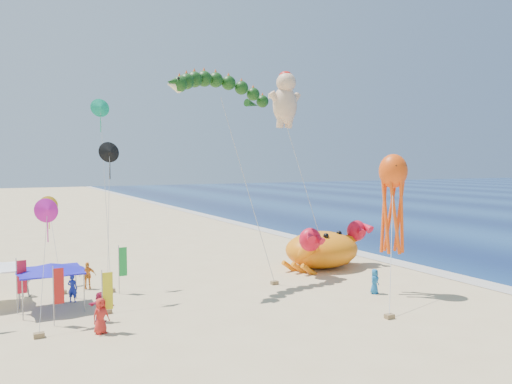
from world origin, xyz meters
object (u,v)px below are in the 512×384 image
at_px(crab_inflatable, 323,248).
at_px(cherub_kite, 285,98).
at_px(dragon_kite, 219,91).
at_px(canopy_blue, 51,268).
at_px(octopus_kite, 393,196).

xyz_separation_m(crab_inflatable, cherub_kite, (-1.27, 3.85, 12.47)).
bearing_deg(dragon_kite, canopy_blue, -172.36).
bearing_deg(crab_inflatable, canopy_blue, -174.63).
height_order(crab_inflatable, canopy_blue, crab_inflatable).
height_order(dragon_kite, octopus_kite, dragon_kite).
height_order(dragon_kite, cherub_kite, cherub_kite).
bearing_deg(canopy_blue, cherub_kite, 16.57).
relative_size(cherub_kite, octopus_kite, 1.79).
height_order(cherub_kite, canopy_blue, cherub_kite).
distance_m(cherub_kite, octopus_kite, 14.68).
distance_m(crab_inflatable, cherub_kite, 13.12).
distance_m(dragon_kite, octopus_kite, 13.98).
bearing_deg(crab_inflatable, cherub_kite, 108.18).
distance_m(crab_inflatable, dragon_kite, 15.22).
height_order(dragon_kite, canopy_blue, dragon_kite).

